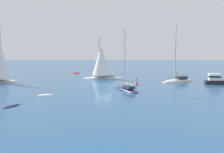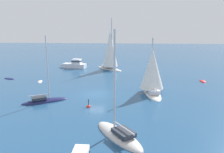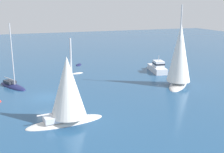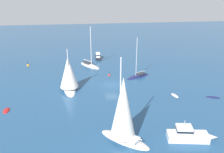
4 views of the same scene
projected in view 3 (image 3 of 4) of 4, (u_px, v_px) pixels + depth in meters
name	position (u px, v px, depth m)	size (l,w,h in m)	color
ground_plane	(46.00, 97.00, 34.20)	(160.00, 160.00, 0.00)	navy
yacht	(180.00, 57.00, 38.23)	(6.69, 6.36, 11.36)	silver
skiff	(79.00, 65.00, 52.40)	(2.59, 1.83, 0.31)	#191E4C
sailboat	(13.00, 86.00, 38.67)	(6.01, 4.19, 9.05)	#191E4C
rib	(77.00, 73.00, 46.00)	(1.23, 2.12, 0.32)	silver
ketch	(67.00, 93.00, 26.34)	(3.77, 7.78, 8.44)	silver
motor_cruiser_1	(157.00, 67.00, 47.07)	(6.57, 2.74, 2.85)	white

